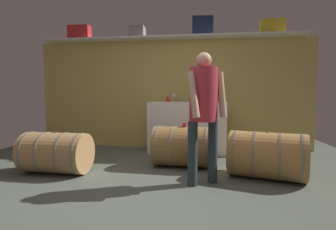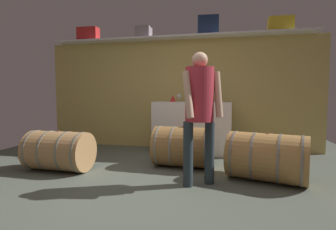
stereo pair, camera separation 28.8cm
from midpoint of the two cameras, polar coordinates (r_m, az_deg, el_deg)
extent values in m
cube|color=#535B4F|center=(3.59, -5.41, -13.16)|extent=(6.68, 8.13, 0.02)
cube|color=tan|center=(5.24, -0.86, 4.52)|extent=(5.48, 0.10, 2.16)
cube|color=white|center=(5.21, -1.13, 16.69)|extent=(5.04, 0.40, 0.03)
cube|color=red|center=(5.82, -20.37, 16.65)|extent=(0.43, 0.22, 0.27)
cube|color=gray|center=(5.38, -8.39, 17.64)|extent=(0.29, 0.29, 0.22)
cube|color=navy|center=(5.20, 5.95, 18.84)|extent=(0.40, 0.29, 0.34)
cube|color=yellow|center=(5.30, 20.55, 17.81)|extent=(0.42, 0.23, 0.26)
cube|color=white|center=(4.88, 2.58, -2.63)|extent=(1.42, 0.60, 0.95)
cylinder|color=brown|center=(4.79, 5.13, 4.32)|extent=(0.07, 0.07, 0.23)
sphere|color=brown|center=(4.79, 5.14, 5.86)|extent=(0.06, 0.06, 0.06)
cylinder|color=brown|center=(4.79, 5.15, 6.49)|extent=(0.02, 0.02, 0.09)
cylinder|color=#2C5433|center=(4.79, 8.34, 4.24)|extent=(0.07, 0.07, 0.23)
sphere|color=#2C5433|center=(4.79, 8.36, 5.74)|extent=(0.06, 0.06, 0.06)
cylinder|color=#2C5433|center=(4.79, 8.36, 6.28)|extent=(0.02, 0.02, 0.07)
cylinder|color=white|center=(5.02, -0.36, 3.03)|extent=(0.07, 0.07, 0.00)
cylinder|color=white|center=(5.02, -0.36, 3.45)|extent=(0.01, 0.01, 0.07)
sphere|color=white|center=(5.02, -0.37, 4.23)|extent=(0.09, 0.09, 0.09)
sphere|color=maroon|center=(5.02, -0.37, 4.08)|extent=(0.05, 0.05, 0.05)
cone|color=red|center=(4.87, -1.73, 3.68)|extent=(0.11, 0.11, 0.12)
cylinder|color=olive|center=(3.91, 1.02, -6.97)|extent=(0.88, 0.63, 0.59)
cylinder|color=gray|center=(3.98, -4.08, -6.76)|extent=(0.06, 0.60, 0.60)
cylinder|color=gray|center=(3.93, -0.94, -6.89)|extent=(0.06, 0.60, 0.60)
cylinder|color=gray|center=(3.89, 3.01, -7.03)|extent=(0.06, 0.60, 0.60)
cylinder|color=gray|center=(3.86, 6.29, -7.12)|extent=(0.06, 0.60, 0.60)
cylinder|color=brown|center=(3.86, 1.03, -2.57)|extent=(0.04, 0.04, 0.01)
cylinder|color=#AD804F|center=(3.96, -25.44, -7.53)|extent=(0.90, 0.58, 0.55)
cylinder|color=slate|center=(4.18, -29.65, -7.07)|extent=(0.04, 0.56, 0.56)
cylinder|color=slate|center=(4.04, -27.10, -7.36)|extent=(0.04, 0.56, 0.56)
cylinder|color=slate|center=(3.88, -23.72, -7.71)|extent=(0.04, 0.56, 0.56)
cylinder|color=slate|center=(3.76, -20.76, -8.00)|extent=(0.04, 0.56, 0.56)
cylinder|color=#955152|center=(3.92, -25.58, -3.49)|extent=(0.04, 0.04, 0.01)
cylinder|color=#AE7F43|center=(3.53, 18.82, -8.45)|extent=(1.06, 0.83, 0.59)
cylinder|color=slate|center=(3.58, 12.52, -8.13)|extent=(0.19, 0.59, 0.60)
cylinder|color=slate|center=(3.54, 16.40, -8.34)|extent=(0.19, 0.59, 0.60)
cylinder|color=slate|center=(3.52, 21.26, -8.55)|extent=(0.19, 0.59, 0.60)
cylinder|color=slate|center=(3.52, 25.25, -8.68)|extent=(0.19, 0.59, 0.60)
cylinder|color=#944D3F|center=(3.47, 18.95, -3.59)|extent=(0.04, 0.04, 0.01)
cylinder|color=red|center=(3.85, 1.57, -2.19)|extent=(0.06, 0.06, 0.05)
cylinder|color=#28343A|center=(3.08, 2.75, -8.57)|extent=(0.12, 0.12, 0.76)
cylinder|color=#28343A|center=(3.21, 7.31, -8.05)|extent=(0.12, 0.12, 0.76)
cylinder|color=#B62D3B|center=(3.06, 5.17, 4.54)|extent=(0.33, 0.33, 0.63)
sphere|color=tan|center=(3.09, 5.22, 11.94)|extent=(0.18, 0.18, 0.18)
cylinder|color=tan|center=(2.89, 2.79, 4.54)|extent=(0.18, 0.23, 0.53)
cylinder|color=tan|center=(3.08, 9.14, 4.49)|extent=(0.16, 0.19, 0.54)
camera|label=1|loc=(0.14, -92.23, -0.17)|focal=27.62mm
camera|label=2|loc=(0.14, 87.77, 0.17)|focal=27.62mm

